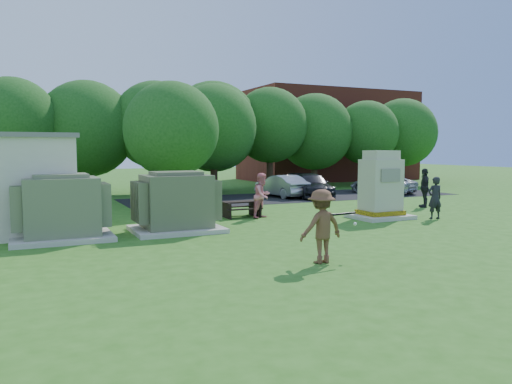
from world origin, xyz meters
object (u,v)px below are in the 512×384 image
car_silver_a (281,186)px  car_silver_b (382,184)px  transformer_left (61,209)px  car_dark (311,186)px  car_white (203,189)px  picnic_table (240,207)px  person_walking_right (424,188)px  generator_cabinet (381,189)px  transformer_right (176,203)px  person_by_generator (435,198)px  person_at_picnic (262,196)px  batter (321,226)px

car_silver_a → car_silver_b: size_ratio=0.94×
transformer_left → car_dark: size_ratio=0.64×
car_dark → car_silver_b: size_ratio=1.11×
transformer_left → car_white: 11.36m
picnic_table → car_dark: bearing=40.8°
person_walking_right → generator_cabinet: bearing=-31.9°
picnic_table → car_silver_a: size_ratio=0.39×
car_white → car_silver_b: size_ratio=0.97×
transformer_right → person_walking_right: size_ratio=1.58×
car_white → car_dark: bearing=19.4°
person_walking_right → picnic_table: bearing=-61.7°
person_by_generator → person_at_picnic: 7.00m
transformer_left → person_by_generator: size_ratio=1.74×
picnic_table → person_walking_right: (9.46, -0.62, 0.54)m
transformer_right → batter: transformer_right is taller
transformer_right → person_at_picnic: bearing=22.9°
generator_cabinet → person_by_generator: generator_cabinet is taller
transformer_left → picnic_table: (7.13, 2.38, -0.56)m
generator_cabinet → car_dark: generator_cabinet is taller
picnic_table → person_at_picnic: person_at_picnic is taller
transformer_right → car_white: transformer_right is taller
picnic_table → car_white: (0.43, 6.09, 0.28)m
batter → person_by_generator: 9.62m
person_at_picnic → car_dark: 9.39m
person_at_picnic → person_walking_right: bearing=-28.8°
transformer_left → person_at_picnic: 8.03m
generator_cabinet → picnic_table: 5.81m
transformer_left → car_silver_a: 15.74m
transformer_right → car_silver_a: (9.01, 9.27, -0.32)m
car_silver_a → car_dark: 1.73m
picnic_table → car_dark: size_ratio=0.33×
car_white → car_silver_a: bearing=27.5°
transformer_right → person_by_generator: 10.45m
car_dark → person_by_generator: bearing=-76.3°
car_silver_b → transformer_right: bearing=8.6°
transformer_left → car_dark: (14.28, 8.56, -0.29)m
generator_cabinet → car_silver_a: generator_cabinet is taller
picnic_table → person_at_picnic: bearing=-42.1°
generator_cabinet → car_silver_b: size_ratio=0.66×
person_walking_right → car_silver_a: person_walking_right is taller
person_by_generator → car_dark: bearing=-82.5°
car_silver_a → person_at_picnic: bearing=51.0°
picnic_table → car_silver_b: bearing=26.5°
car_silver_b → person_by_generator: bearing=41.2°
picnic_table → batter: batter is taller
batter → person_at_picnic: 8.23m
generator_cabinet → person_at_picnic: generator_cabinet is taller
person_by_generator → car_white: (-6.48, 9.96, -0.16)m
picnic_table → person_at_picnic: size_ratio=0.84×
car_silver_a → transformer_left: bearing=30.1°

